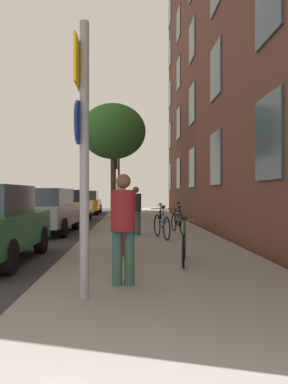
{
  "coord_description": "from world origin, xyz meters",
  "views": [
    {
      "loc": [
        0.42,
        -1.12,
        1.46
      ],
      "look_at": [
        0.89,
        11.25,
        1.5
      ],
      "focal_mm": 35.69,
      "sensor_mm": 36.0,
      "label": 1
    }
  ],
  "objects_px": {
    "tree_near": "(113,132)",
    "bicycle_1": "(162,226)",
    "car_3": "(87,202)",
    "traffic_light": "(117,174)",
    "bicycle_0": "(184,245)",
    "car_2": "(70,205)",
    "bicycle_2": "(178,222)",
    "sign_post": "(83,140)",
    "car_1": "(48,210)",
    "bicycle_4": "(160,215)",
    "bicycle_3": "(178,217)",
    "pedestrian_0": "(123,221)",
    "pedestrian_1": "(121,214)",
    "pedestrian_2": "(136,207)"
  },
  "relations": [
    {
      "from": "bicycle_2",
      "to": "pedestrian_0",
      "type": "xyz_separation_m",
      "value": [
        -1.74,
        -7.27,
        0.57
      ]
    },
    {
      "from": "bicycle_3",
      "to": "bicycle_4",
      "type": "relative_size",
      "value": 0.98
    },
    {
      "from": "bicycle_1",
      "to": "bicycle_4",
      "type": "xyz_separation_m",
      "value": [
        0.45,
        6.02,
        -0.03
      ]
    },
    {
      "from": "tree_near",
      "to": "bicycle_3",
      "type": "height_order",
      "value": "tree_near"
    },
    {
      "from": "bicycle_2",
      "to": "bicycle_4",
      "type": "xyz_separation_m",
      "value": [
        -0.23,
        4.45,
        -0.01
      ]
    },
    {
      "from": "bicycle_0",
      "to": "traffic_light",
      "type": "bearing_deg",
      "value": 96.0
    },
    {
      "from": "pedestrian_0",
      "to": "car_2",
      "type": "xyz_separation_m",
      "value": [
        -3.03,
        14.65,
        -0.21
      ]
    },
    {
      "from": "tree_near",
      "to": "bicycle_4",
      "type": "bearing_deg",
      "value": -56.93
    },
    {
      "from": "tree_near",
      "to": "pedestrian_1",
      "type": "xyz_separation_m",
      "value": [
        0.7,
        -12.61,
        -3.79
      ]
    },
    {
      "from": "traffic_light",
      "to": "pedestrian_1",
      "type": "xyz_separation_m",
      "value": [
        0.6,
        -16.52,
        -1.67
      ]
    },
    {
      "from": "bicycle_2",
      "to": "pedestrian_2",
      "type": "bearing_deg",
      "value": -156.25
    },
    {
      "from": "tree_near",
      "to": "car_2",
      "type": "height_order",
      "value": "tree_near"
    },
    {
      "from": "bicycle_1",
      "to": "pedestrian_1",
      "type": "bearing_deg",
      "value": -110.49
    },
    {
      "from": "tree_near",
      "to": "bicycle_2",
      "type": "bearing_deg",
      "value": -72.41
    },
    {
      "from": "car_2",
      "to": "car_3",
      "type": "distance_m",
      "value": 6.41
    },
    {
      "from": "bicycle_1",
      "to": "traffic_light",
      "type": "bearing_deg",
      "value": 97.38
    },
    {
      "from": "car_3",
      "to": "car_1",
      "type": "bearing_deg",
      "value": -89.94
    },
    {
      "from": "sign_post",
      "to": "bicycle_2",
      "type": "height_order",
      "value": "sign_post"
    },
    {
      "from": "bicycle_1",
      "to": "car_1",
      "type": "bearing_deg",
      "value": 146.22
    },
    {
      "from": "bicycle_2",
      "to": "car_3",
      "type": "bearing_deg",
      "value": 108.52
    },
    {
      "from": "traffic_light",
      "to": "bicycle_1",
      "type": "distance_m",
      "value": 13.74
    },
    {
      "from": "pedestrian_1",
      "to": "traffic_light",
      "type": "bearing_deg",
      "value": 92.07
    },
    {
      "from": "bicycle_0",
      "to": "pedestrian_2",
      "type": "xyz_separation_m",
      "value": [
        -0.84,
        4.91,
        0.54
      ]
    },
    {
      "from": "sign_post",
      "to": "bicycle_0",
      "type": "relative_size",
      "value": 2.19
    },
    {
      "from": "sign_post",
      "to": "car_1",
      "type": "distance_m",
      "value": 9.4
    },
    {
      "from": "bicycle_0",
      "to": "pedestrian_0",
      "type": "distance_m",
      "value": 2.15
    },
    {
      "from": "bicycle_1",
      "to": "sign_post",
      "type": "bearing_deg",
      "value": -103.75
    },
    {
      "from": "bicycle_4",
      "to": "pedestrian_0",
      "type": "xyz_separation_m",
      "value": [
        -1.5,
        -11.72,
        0.58
      ]
    },
    {
      "from": "pedestrian_0",
      "to": "car_3",
      "type": "distance_m",
      "value": 21.25
    },
    {
      "from": "tree_near",
      "to": "bicycle_0",
      "type": "distance_m",
      "value": 14.33
    },
    {
      "from": "bicycle_0",
      "to": "car_2",
      "type": "distance_m",
      "value": 13.58
    },
    {
      "from": "car_3",
      "to": "traffic_light",
      "type": "bearing_deg",
      "value": -40.85
    },
    {
      "from": "tree_near",
      "to": "bicycle_2",
      "type": "distance_m",
      "value": 9.42
    },
    {
      "from": "pedestrian_0",
      "to": "car_3",
      "type": "relative_size",
      "value": 0.38
    },
    {
      "from": "pedestrian_1",
      "to": "car_3",
      "type": "height_order",
      "value": "pedestrian_1"
    },
    {
      "from": "car_2",
      "to": "tree_near",
      "type": "bearing_deg",
      "value": 14.94
    },
    {
      "from": "pedestrian_0",
      "to": "bicycle_1",
      "type": "bearing_deg",
      "value": 79.56
    },
    {
      "from": "bicycle_4",
      "to": "car_2",
      "type": "relative_size",
      "value": 0.42
    },
    {
      "from": "bicycle_1",
      "to": "car_3",
      "type": "height_order",
      "value": "car_3"
    },
    {
      "from": "pedestrian_1",
      "to": "pedestrian_2",
      "type": "height_order",
      "value": "pedestrian_1"
    },
    {
      "from": "traffic_light",
      "to": "bicycle_4",
      "type": "xyz_separation_m",
      "value": [
        2.2,
        -7.44,
        -2.22
      ]
    },
    {
      "from": "bicycle_2",
      "to": "bicycle_4",
      "type": "height_order",
      "value": "bicycle_2"
    },
    {
      "from": "bicycle_2",
      "to": "bicycle_3",
      "type": "distance_m",
      "value": 2.57
    },
    {
      "from": "sign_post",
      "to": "pedestrian_0",
      "type": "distance_m",
      "value": 1.38
    },
    {
      "from": "tree_near",
      "to": "car_2",
      "type": "relative_size",
      "value": 1.56
    },
    {
      "from": "tree_near",
      "to": "bicycle_1",
      "type": "height_order",
      "value": "tree_near"
    },
    {
      "from": "bicycle_3",
      "to": "bicycle_4",
      "type": "xyz_separation_m",
      "value": [
        -0.55,
        1.9,
        -0.04
      ]
    },
    {
      "from": "bicycle_0",
      "to": "car_1",
      "type": "relative_size",
      "value": 0.36
    },
    {
      "from": "tree_near",
      "to": "pedestrian_2",
      "type": "distance_m",
      "value": 9.47
    },
    {
      "from": "car_2",
      "to": "sign_post",
      "type": "bearing_deg",
      "value": -80.66
    }
  ]
}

